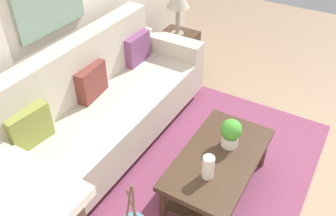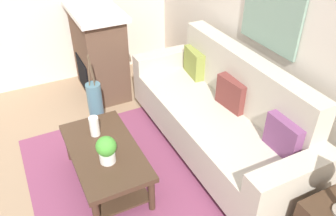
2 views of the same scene
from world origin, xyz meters
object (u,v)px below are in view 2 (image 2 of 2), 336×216
(throw_pillow_olive, at_px, (194,63))
(throw_pillow_plum, at_px, (284,136))
(coffee_table, at_px, (106,159))
(potted_plant_tabletop, at_px, (106,149))
(floor_vase, at_px, (96,105))
(tabletop_vase, at_px, (94,126))
(fireplace, at_px, (99,52))
(throw_pillow_maroon, at_px, (232,93))
(framed_painting, at_px, (272,8))
(couch, at_px, (220,116))

(throw_pillow_olive, bearing_deg, throw_pillow_plum, 0.00)
(coffee_table, distance_m, potted_plant_tabletop, 0.31)
(coffee_table, relative_size, floor_vase, 1.94)
(tabletop_vase, bearing_deg, coffee_table, 1.76)
(fireplace, bearing_deg, throw_pillow_maroon, 26.29)
(coffee_table, xyz_separation_m, framed_painting, (0.05, 1.70, 1.19))
(throw_pillow_maroon, height_order, fireplace, fireplace)
(coffee_table, bearing_deg, throw_pillow_maroon, 88.07)
(throw_pillow_olive, bearing_deg, tabletop_vase, -71.16)
(floor_vase, distance_m, framed_painting, 2.19)
(couch, height_order, framed_painting, framed_painting)
(throw_pillow_plum, height_order, floor_vase, throw_pillow_plum)
(couch, xyz_separation_m, coffee_table, (-0.05, -1.23, -0.12))
(couch, relative_size, potted_plant_tabletop, 9.14)
(tabletop_vase, height_order, fireplace, fireplace)
(tabletop_vase, relative_size, framed_painting, 0.26)
(coffee_table, height_order, framed_painting, framed_painting)
(throw_pillow_plum, bearing_deg, tabletop_vase, -127.55)
(coffee_table, relative_size, fireplace, 0.95)
(throw_pillow_plum, xyz_separation_m, tabletop_vase, (-1.05, -1.37, -0.15))
(coffee_table, bearing_deg, floor_vase, 168.99)
(tabletop_vase, relative_size, potted_plant_tabletop, 0.77)
(potted_plant_tabletop, bearing_deg, coffee_table, 173.89)
(throw_pillow_plum, bearing_deg, throw_pillow_maroon, 180.00)
(tabletop_vase, height_order, potted_plant_tabletop, potted_plant_tabletop)
(potted_plant_tabletop, relative_size, floor_vase, 0.46)
(potted_plant_tabletop, bearing_deg, floor_vase, 169.70)
(framed_painting, bearing_deg, tabletop_vase, -99.70)
(couch, bearing_deg, fireplace, -157.08)
(throw_pillow_olive, distance_m, fireplace, 1.32)
(throw_pillow_maroon, xyz_separation_m, floor_vase, (-1.00, -1.17, -0.40))
(tabletop_vase, distance_m, potted_plant_tabletop, 0.41)
(fireplace, bearing_deg, potted_plant_tabletop, -15.31)
(throw_pillow_plum, bearing_deg, coffee_table, -120.61)
(fireplace, bearing_deg, throw_pillow_olive, 41.08)
(potted_plant_tabletop, height_order, framed_painting, framed_painting)
(couch, bearing_deg, throw_pillow_plum, 9.34)
(couch, relative_size, throw_pillow_plum, 6.65)
(fireplace, distance_m, floor_vase, 0.86)
(throw_pillow_olive, xyz_separation_m, framed_painting, (0.76, 0.34, 0.83))
(tabletop_vase, xyz_separation_m, floor_vase, (-0.71, 0.19, -0.25))
(couch, bearing_deg, potted_plant_tabletop, -84.57)
(framed_painting, bearing_deg, fireplace, -145.43)
(throw_pillow_olive, relative_size, potted_plant_tabletop, 1.37)
(coffee_table, height_order, fireplace, fireplace)
(throw_pillow_plum, xyz_separation_m, coffee_table, (-0.80, -1.36, -0.37))
(tabletop_vase, bearing_deg, couch, 76.77)
(throw_pillow_plum, xyz_separation_m, fireplace, (-2.51, -0.86, -0.09))
(throw_pillow_plum, distance_m, fireplace, 2.65)
(throw_pillow_maroon, bearing_deg, throw_pillow_plum, 0.00)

